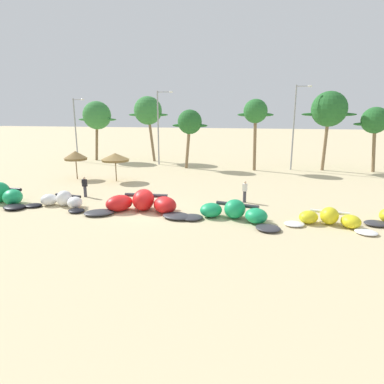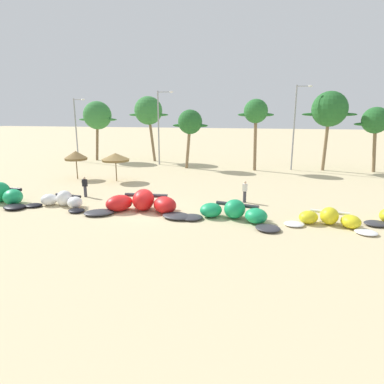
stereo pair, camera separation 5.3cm
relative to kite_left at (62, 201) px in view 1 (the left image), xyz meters
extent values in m
plane|color=beige|center=(6.38, 0.40, -0.42)|extent=(260.00, 260.00, 0.00)
ellipsoid|color=#199E5B|center=(-3.80, -0.31, 0.14)|extent=(2.01, 2.08, 1.12)
ellipsoid|color=black|center=(-2.87, -1.29, -0.27)|extent=(1.97, 1.81, 0.30)
cylinder|color=black|center=(-5.27, 0.63, 0.46)|extent=(2.83, 0.27, 0.26)
ellipsoid|color=black|center=(-1.92, -0.54, -0.31)|extent=(1.36, 1.26, 0.22)
ellipsoid|color=white|center=(-1.12, 0.12, -0.01)|extent=(1.53, 1.54, 0.82)
ellipsoid|color=white|center=(0.03, 0.27, 0.13)|extent=(1.15, 1.27, 1.10)
ellipsoid|color=white|center=(1.12, -0.14, -0.01)|extent=(1.45, 1.50, 0.82)
ellipsoid|color=black|center=(1.74, -0.97, -0.31)|extent=(1.49, 1.43, 0.22)
cylinder|color=black|center=(0.08, 0.67, 0.23)|extent=(2.17, 0.45, 0.20)
cube|color=black|center=(0.02, 0.16, 0.13)|extent=(0.83, 0.51, 0.04)
ellipsoid|color=#333338|center=(3.51, -1.16, -0.28)|extent=(2.37, 2.12, 0.29)
ellipsoid|color=red|center=(4.42, -0.02, 0.12)|extent=(2.21, 2.40, 1.08)
ellipsoid|color=red|center=(5.96, 0.52, 0.30)|extent=(1.60, 2.07, 1.45)
ellipsoid|color=red|center=(7.57, 0.27, 0.12)|extent=(2.35, 2.41, 1.08)
ellipsoid|color=#333338|center=(8.67, -0.69, -0.28)|extent=(2.25, 1.88, 0.29)
cylinder|color=#333338|center=(5.90, 1.20, 0.44)|extent=(3.04, 0.55, 0.28)
cube|color=#333338|center=(5.98, 0.33, 0.30)|extent=(1.16, 0.80, 0.04)
ellipsoid|color=#333338|center=(9.60, -0.67, -0.30)|extent=(1.63, 1.53, 0.24)
ellipsoid|color=#199E5B|center=(10.71, 0.10, 0.02)|extent=(1.96, 1.96, 0.89)
ellipsoid|color=#199E5B|center=(12.21, 0.18, 0.18)|extent=(1.58, 1.68, 1.20)
ellipsoid|color=#199E5B|center=(13.57, -0.47, 0.02)|extent=(1.80, 1.86, 0.89)
ellipsoid|color=#333338|center=(14.30, -1.61, -0.30)|extent=(1.93, 1.89, 0.24)
cylinder|color=#333338|center=(12.31, 0.67, 0.31)|extent=(2.80, 0.80, 0.26)
cube|color=#333338|center=(12.18, 0.04, 0.18)|extent=(1.10, 0.71, 0.04)
ellipsoid|color=white|center=(15.80, -0.46, -0.32)|extent=(1.39, 1.27, 0.21)
ellipsoid|color=yellow|center=(16.64, 0.20, -0.04)|extent=(1.59, 1.59, 0.77)
ellipsoid|color=yellow|center=(17.83, 0.32, 0.09)|extent=(1.21, 1.34, 1.03)
ellipsoid|color=yellow|center=(18.93, -0.13, -0.04)|extent=(1.48, 1.54, 0.77)
ellipsoid|color=white|center=(19.55, -1.00, -0.32)|extent=(1.55, 1.49, 0.21)
cylinder|color=white|center=(17.89, 0.74, 0.20)|extent=(2.23, 0.52, 0.20)
cube|color=white|center=(17.81, 0.20, 0.09)|extent=(0.86, 0.54, 0.04)
ellipsoid|color=#333338|center=(20.50, 0.69, -0.30)|extent=(1.55, 1.39, 0.25)
cylinder|color=brown|center=(-4.64, 9.36, 0.64)|extent=(0.10, 0.10, 2.12)
cone|color=olive|center=(-4.64, 9.36, 2.06)|extent=(2.27, 2.27, 0.71)
cylinder|color=brown|center=(-4.64, 9.36, 1.60)|extent=(2.15, 2.15, 0.20)
cylinder|color=brown|center=(-0.29, 9.22, 0.65)|extent=(0.10, 0.10, 2.15)
cone|color=olive|center=(-0.29, 9.22, 2.03)|extent=(2.70, 2.70, 0.60)
cylinder|color=olive|center=(-0.29, 9.22, 1.63)|extent=(2.57, 2.57, 0.20)
cylinder|color=#383842|center=(0.10, 2.93, 0.00)|extent=(0.24, 0.24, 0.85)
cube|color=black|center=(0.10, 2.93, 0.71)|extent=(0.36, 0.22, 0.56)
sphere|color=beige|center=(0.10, 2.93, 1.10)|extent=(0.20, 0.20, 0.20)
cylinder|color=#383842|center=(12.51, 4.15, 0.00)|extent=(0.24, 0.24, 0.85)
cube|color=white|center=(12.51, 4.15, 0.71)|extent=(0.36, 0.22, 0.56)
sphere|color=beige|center=(12.51, 4.15, 1.10)|extent=(0.20, 0.20, 0.20)
cylinder|color=brown|center=(-9.45, 22.36, 2.68)|extent=(0.85, 0.36, 6.21)
sphere|color=#337A38|center=(-9.21, 22.36, 5.78)|extent=(3.81, 3.81, 3.81)
ellipsoid|color=#337A38|center=(-10.73, 22.36, 5.21)|extent=(2.67, 0.50, 0.36)
ellipsoid|color=#337A38|center=(-7.68, 22.36, 5.21)|extent=(2.67, 0.50, 0.36)
cylinder|color=#7F6647|center=(-1.78, 23.36, 2.99)|extent=(1.10, 0.36, 6.83)
sphere|color=#337A38|center=(-2.15, 23.36, 6.41)|extent=(3.77, 3.77, 3.77)
ellipsoid|color=#337A38|center=(-3.66, 23.36, 5.84)|extent=(2.64, 0.50, 0.36)
ellipsoid|color=#337A38|center=(-0.64, 23.36, 5.84)|extent=(2.64, 0.50, 0.36)
cylinder|color=#7F6647|center=(4.60, 18.58, 2.32)|extent=(0.82, 0.36, 5.50)
sphere|color=#236028|center=(4.83, 18.58, 5.07)|extent=(2.84, 2.84, 2.84)
ellipsoid|color=#236028|center=(3.69, 18.58, 4.64)|extent=(1.99, 0.50, 0.36)
ellipsoid|color=#236028|center=(5.96, 18.58, 4.64)|extent=(1.99, 0.50, 0.36)
cylinder|color=#7F6647|center=(12.42, 18.84, 2.93)|extent=(0.50, 0.36, 6.72)
sphere|color=#286B2D|center=(12.35, 18.84, 6.29)|extent=(2.68, 2.68, 2.68)
ellipsoid|color=#286B2D|center=(11.28, 18.84, 5.89)|extent=(1.87, 0.50, 0.36)
ellipsoid|color=#286B2D|center=(13.42, 18.84, 5.89)|extent=(1.87, 0.50, 0.36)
cylinder|color=#7F6647|center=(20.30, 20.73, 3.05)|extent=(0.52, 0.36, 6.94)
sphere|color=#236028|center=(20.38, 20.73, 6.51)|extent=(3.92, 3.92, 3.92)
ellipsoid|color=#236028|center=(18.81, 20.73, 5.92)|extent=(2.75, 0.50, 0.36)
ellipsoid|color=#236028|center=(21.95, 20.73, 5.92)|extent=(2.75, 0.50, 0.36)
cylinder|color=#7F6647|center=(25.44, 20.81, 2.44)|extent=(0.82, 0.36, 5.73)
sphere|color=#236028|center=(25.21, 20.81, 5.30)|extent=(2.88, 2.88, 2.88)
ellipsoid|color=#236028|center=(24.06, 20.81, 4.87)|extent=(2.01, 0.50, 0.36)
cylinder|color=gray|center=(-11.66, 20.78, 3.78)|extent=(0.18, 0.18, 8.41)
cylinder|color=gray|center=(-10.97, 20.78, 7.83)|extent=(1.38, 0.10, 0.10)
ellipsoid|color=silver|center=(-10.28, 20.78, 7.83)|extent=(0.56, 0.24, 0.20)
cylinder|color=gray|center=(0.24, 20.50, 4.17)|extent=(0.18, 0.18, 9.18)
cylinder|color=gray|center=(1.11, 20.50, 8.61)|extent=(1.74, 0.10, 0.10)
ellipsoid|color=silver|center=(1.98, 20.50, 8.61)|extent=(0.56, 0.24, 0.20)
cylinder|color=gray|center=(16.65, 20.20, 4.36)|extent=(0.18, 0.18, 9.55)
cylinder|color=gray|center=(17.36, 20.20, 8.98)|extent=(1.42, 0.10, 0.10)
ellipsoid|color=silver|center=(18.07, 20.20, 8.98)|extent=(0.56, 0.24, 0.20)
camera|label=1|loc=(14.17, -19.87, 6.03)|focal=30.92mm
camera|label=2|loc=(14.23, -19.86, 6.03)|focal=30.92mm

